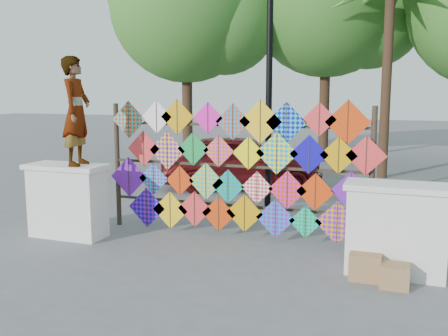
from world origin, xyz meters
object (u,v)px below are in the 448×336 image
Objects in this scene: sedan at (241,161)px; lamppost at (269,82)px; vendor_woman at (76,111)px; kite_rack at (236,169)px.

lamppost reaches higher than sedan.
sedan is 0.94× the size of lamppost.
kite_rack is at bearing -81.91° from vendor_woman.
kite_rack is 1.09× the size of lamppost.
vendor_woman is at bearing -159.79° from kite_rack.
kite_rack is 2.85m from vendor_woman.
kite_rack reaches higher than sedan.
lamppost is at bearing 79.85° from kite_rack.
lamppost is (2.74, 2.20, 0.50)m from vendor_woman.
kite_rack is 1.16× the size of sedan.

